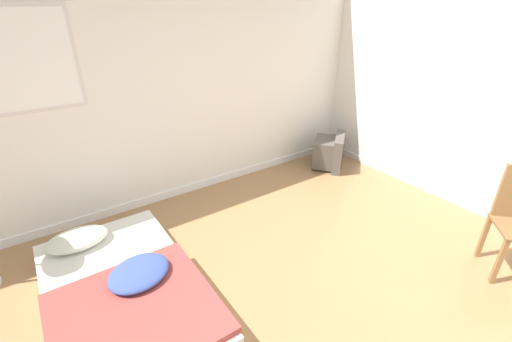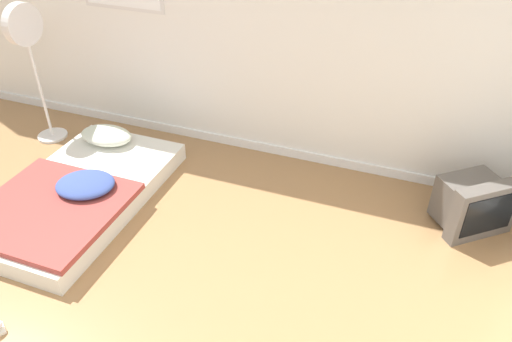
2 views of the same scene
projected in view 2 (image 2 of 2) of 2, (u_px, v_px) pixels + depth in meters
wall_back at (240, 19)px, 4.34m from camera, size 7.72×0.08×2.60m
mattress_bed at (78, 192)px, 4.24m from camera, size 1.09×1.86×0.31m
crt_tv at (473, 204)px, 3.93m from camera, size 0.65×0.63×0.47m
standing_fan at (28, 44)px, 4.64m from camera, size 0.30×0.40×1.38m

